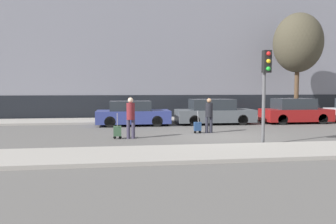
% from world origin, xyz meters
% --- Properties ---
extents(ground_plane, '(80.00, 80.00, 0.00)m').
position_xyz_m(ground_plane, '(0.00, 0.00, 0.00)').
color(ground_plane, '#565451').
extents(sidewalk_near, '(28.00, 2.50, 0.12)m').
position_xyz_m(sidewalk_near, '(0.00, -3.75, 0.06)').
color(sidewalk_near, gray).
rests_on(sidewalk_near, ground_plane).
extents(sidewalk_far, '(28.00, 3.00, 0.12)m').
position_xyz_m(sidewalk_far, '(0.00, 7.00, 0.06)').
color(sidewalk_far, gray).
rests_on(sidewalk_far, ground_plane).
extents(building_facade, '(28.00, 3.15, 10.60)m').
position_xyz_m(building_facade, '(0.00, 10.74, 5.29)').
color(building_facade, slate).
rests_on(building_facade, ground_plane).
extents(parked_car_0, '(4.08, 1.80, 1.38)m').
position_xyz_m(parked_car_0, '(-3.70, 4.72, 0.65)').
color(parked_car_0, navy).
rests_on(parked_car_0, ground_plane).
extents(parked_car_1, '(4.49, 1.78, 1.45)m').
position_xyz_m(parked_car_1, '(1.01, 4.74, 0.67)').
color(parked_car_1, '#4C5156').
rests_on(parked_car_1, ground_plane).
extents(parked_car_2, '(3.99, 1.72, 1.48)m').
position_xyz_m(parked_car_2, '(5.95, 4.56, 0.68)').
color(parked_car_2, maroon).
rests_on(parked_car_2, ground_plane).
extents(pedestrian_left, '(0.35, 0.34, 1.71)m').
position_xyz_m(pedestrian_left, '(-3.93, -0.12, 0.97)').
color(pedestrian_left, '#383347').
rests_on(pedestrian_left, ground_plane).
extents(trolley_left, '(0.34, 0.29, 1.07)m').
position_xyz_m(trolley_left, '(-4.48, -0.11, 0.32)').
color(trolley_left, '#335138').
rests_on(trolley_left, ground_plane).
extents(pedestrian_right, '(0.35, 0.34, 1.62)m').
position_xyz_m(pedestrian_right, '(-0.27, 1.09, 0.91)').
color(pedestrian_right, '#23232D').
rests_on(pedestrian_right, ground_plane).
extents(trolley_right, '(0.34, 0.29, 1.06)m').
position_xyz_m(trolley_right, '(-0.82, 1.07, 0.32)').
color(trolley_right, navy).
rests_on(trolley_right, ground_plane).
extents(traffic_light, '(0.28, 0.47, 3.45)m').
position_xyz_m(traffic_light, '(0.88, -2.36, 2.47)').
color(traffic_light, '#515154').
rests_on(traffic_light, ground_plane).
extents(bare_tree_near_crossing, '(3.12, 3.12, 6.80)m').
position_xyz_m(bare_tree_near_crossing, '(7.04, 6.37, 4.99)').
color(bare_tree_near_crossing, '#4C3826').
rests_on(bare_tree_near_crossing, sidewalk_far).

